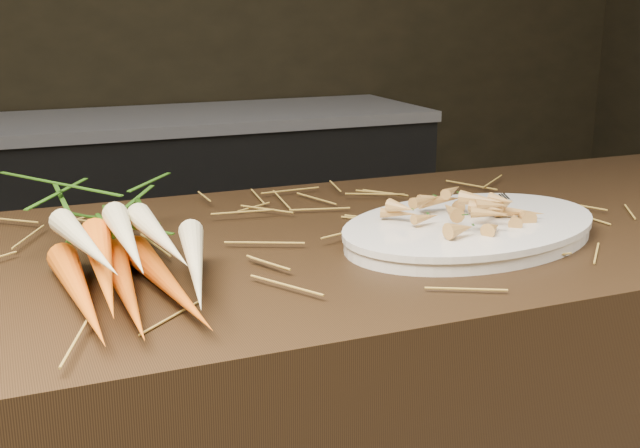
{
  "coord_description": "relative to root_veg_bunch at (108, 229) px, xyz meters",
  "views": [
    {
      "loc": [
        -0.37,
        -0.74,
        1.24
      ],
      "look_at": [
        0.01,
        0.18,
        0.96
      ],
      "focal_mm": 45.0,
      "sensor_mm": 36.0,
      "label": 1
    }
  ],
  "objects": [
    {
      "name": "back_counter",
      "position": [
        0.54,
        1.89,
        -0.53
      ],
      "size": [
        1.82,
        0.62,
        0.84
      ],
      "color": "black",
      "rests_on": "ground"
    },
    {
      "name": "straw_bedding",
      "position": [
        0.24,
        0.01,
        -0.04
      ],
      "size": [
        1.4,
        0.6,
        0.02
      ],
      "primitive_type": null,
      "color": "olive",
      "rests_on": "main_counter"
    },
    {
      "name": "root_veg_bunch",
      "position": [
        0.0,
        0.0,
        0.0
      ],
      "size": [
        0.21,
        0.56,
        0.1
      ],
      "rotation": [
        0.0,
        0.0,
        -0.02
      ],
      "color": "#D3590D",
      "rests_on": "main_counter"
    },
    {
      "name": "serving_platter",
      "position": [
        0.51,
        -0.08,
        -0.04
      ],
      "size": [
        0.49,
        0.39,
        0.02
      ],
      "primitive_type": null,
      "rotation": [
        0.0,
        0.0,
        0.28
      ],
      "color": "white",
      "rests_on": "main_counter"
    },
    {
      "name": "roasted_veg_heap",
      "position": [
        0.51,
        -0.08,
        -0.0
      ],
      "size": [
        0.24,
        0.2,
        0.05
      ],
      "primitive_type": null,
      "rotation": [
        0.0,
        0.0,
        0.28
      ],
      "color": "#A87033",
      "rests_on": "serving_platter"
    },
    {
      "name": "serving_fork",
      "position": [
        0.66,
        -0.05,
        -0.03
      ],
      "size": [
        0.07,
        0.15,
        0.0
      ],
      "primitive_type": "cube",
      "rotation": [
        0.0,
        0.0,
        -0.38
      ],
      "color": "silver",
      "rests_on": "serving_platter"
    }
  ]
}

